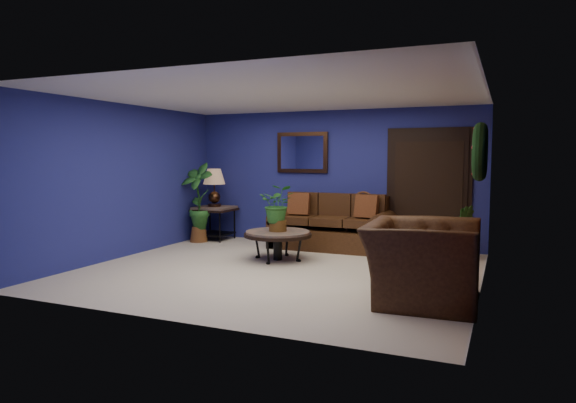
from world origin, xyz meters
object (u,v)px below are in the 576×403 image
at_px(table_lamp, 214,183).
at_px(side_chair, 361,217).
at_px(armchair, 422,262).
at_px(end_table, 215,214).
at_px(sofa, 333,230).
at_px(coffee_table, 278,235).

xyz_separation_m(table_lamp, side_chair, (2.96, 0.08, -0.54)).
height_order(side_chair, armchair, side_chair).
bearing_deg(table_lamp, end_table, 90.00).
relative_size(sofa, table_lamp, 3.02).
bearing_deg(coffee_table, table_lamp, 145.84).
bearing_deg(sofa, coffee_table, -109.01).
xyz_separation_m(table_lamp, armchair, (4.45, -2.81, -0.67)).
bearing_deg(table_lamp, armchair, -32.28).
xyz_separation_m(end_table, armchair, (4.45, -2.81, -0.06)).
bearing_deg(armchair, coffee_table, 56.93).
height_order(coffee_table, side_chair, side_chair).
height_order(coffee_table, armchair, armchair).
xyz_separation_m(sofa, side_chair, (0.50, 0.04, 0.26)).
bearing_deg(coffee_table, sofa, 70.99).
distance_m(table_lamp, side_chair, 3.01).
bearing_deg(side_chair, end_table, -178.58).
relative_size(end_table, side_chair, 0.70).
bearing_deg(side_chair, armchair, -62.72).
distance_m(coffee_table, side_chair, 1.73).
xyz_separation_m(coffee_table, end_table, (-1.98, 1.34, 0.10)).
height_order(sofa, end_table, sofa).
relative_size(coffee_table, table_lamp, 1.50).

